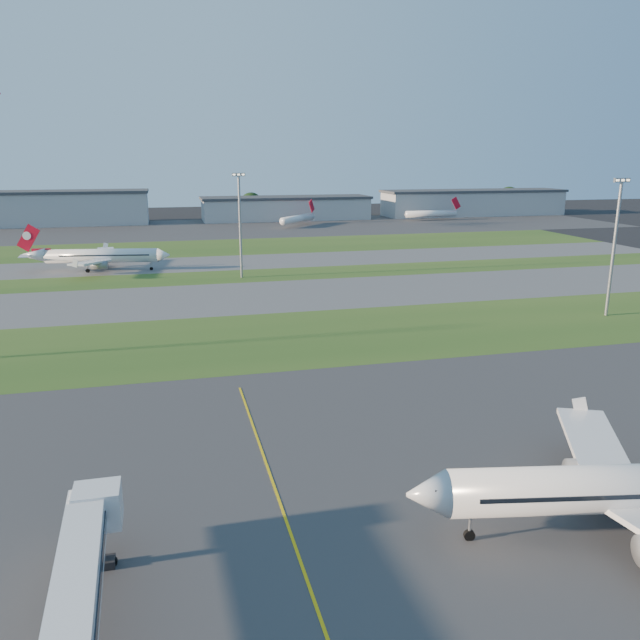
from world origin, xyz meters
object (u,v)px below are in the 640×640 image
object	(u,v)px
airliner_parked	(638,489)
airliner_taxiing	(101,256)
mini_jet_near	(298,219)
jet_bridge	(71,625)
light_mast_centre	(240,219)
light_mast_east	(615,238)
mini_jet_far	(431,214)

from	to	relation	value
airliner_parked	airliner_taxiing	xyz separation A→B (m)	(-51.66, 137.21, -0.09)
airliner_parked	mini_jet_near	bearing A→B (deg)	95.22
airliner_taxiing	airliner_parked	bearing A→B (deg)	119.85
jet_bridge	light_mast_centre	xyz separation A→B (m)	(24.81, 123.24, 10.81)
mini_jet_near	airliner_parked	bearing A→B (deg)	-143.87
light_mast_centre	light_mast_east	size ratio (longest dim) A/B	1.00
jet_bridge	mini_jet_near	bearing A→B (deg)	74.99
jet_bridge	mini_jet_far	xyz separation A→B (m)	(132.14, 249.41, -0.73)
jet_bridge	mini_jet_far	distance (m)	282.25
jet_bridge	light_mast_east	distance (m)	111.12
mini_jet_near	mini_jet_far	bearing A→B (deg)	-40.28
mini_jet_far	light_mast_centre	bearing A→B (deg)	-131.56
jet_bridge	mini_jet_far	size ratio (longest dim) A/B	0.94
airliner_parked	light_mast_east	world-z (taller)	light_mast_east
light_mast_east	airliner_parked	bearing A→B (deg)	-126.62
mini_jet_near	light_mast_east	bearing A→B (deg)	-130.54
light_mast_centre	jet_bridge	bearing A→B (deg)	-101.38
airliner_taxiing	light_mast_centre	size ratio (longest dim) A/B	1.40
airliner_parked	light_mast_east	distance (m)	78.56
light_mast_centre	light_mast_east	bearing A→B (deg)	-41.63
mini_jet_far	light_mast_centre	size ratio (longest dim) A/B	1.11
jet_bridge	mini_jet_near	world-z (taller)	mini_jet_near
airliner_parked	airliner_taxiing	distance (m)	146.62
jet_bridge	airliner_parked	xyz separation A→B (m)	(41.38, 4.78, 0.04)
jet_bridge	light_mast_east	xyz separation A→B (m)	(87.81, 67.24, 10.81)
airliner_parked	light_mast_centre	xyz separation A→B (m)	(-16.58, 118.45, 10.76)
jet_bridge	light_mast_centre	bearing A→B (deg)	78.62
light_mast_centre	mini_jet_near	bearing A→B (deg)	71.29
airliner_taxiing	light_mast_east	bearing A→B (deg)	151.90
mini_jet_near	light_mast_east	xyz separation A→B (m)	(23.52, -172.60, 11.53)
airliner_taxiing	mini_jet_near	world-z (taller)	airliner_taxiing
jet_bridge	airliner_parked	world-z (taller)	airliner_parked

